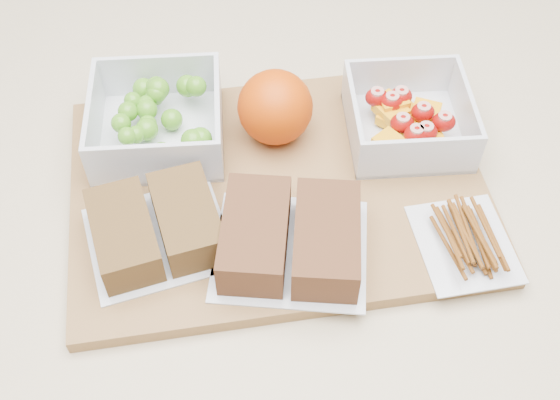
# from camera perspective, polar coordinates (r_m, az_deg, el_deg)

# --- Properties ---
(counter) EXTENTS (1.20, 0.90, 0.90)m
(counter) POSITION_cam_1_polar(r_m,az_deg,el_deg) (1.11, 0.19, -15.42)
(counter) COLOR beige
(counter) RESTS_ON ground
(cutting_board) EXTENTS (0.44, 0.34, 0.02)m
(cutting_board) POSITION_cam_1_polar(r_m,az_deg,el_deg) (0.72, -0.14, 0.95)
(cutting_board) COLOR olive
(cutting_board) RESTS_ON counter
(grape_container) EXTENTS (0.14, 0.14, 0.06)m
(grape_container) POSITION_cam_1_polar(r_m,az_deg,el_deg) (0.76, -9.79, 6.49)
(grape_container) COLOR silver
(grape_container) RESTS_ON cutting_board
(fruit_container) EXTENTS (0.13, 0.13, 0.05)m
(fruit_container) POSITION_cam_1_polar(r_m,az_deg,el_deg) (0.76, 10.34, 6.43)
(fruit_container) COLOR silver
(fruit_container) RESTS_ON cutting_board
(orange) EXTENTS (0.08, 0.08, 0.08)m
(orange) POSITION_cam_1_polar(r_m,az_deg,el_deg) (0.74, -0.40, 7.55)
(orange) COLOR #D34404
(orange) RESTS_ON cutting_board
(sandwich_bag_left) EXTENTS (0.16, 0.14, 0.04)m
(sandwich_bag_left) POSITION_cam_1_polar(r_m,az_deg,el_deg) (0.67, -10.05, -2.19)
(sandwich_bag_left) COLOR silver
(sandwich_bag_left) RESTS_ON cutting_board
(sandwich_bag_center) EXTENTS (0.16, 0.15, 0.04)m
(sandwich_bag_center) POSITION_cam_1_polar(r_m,az_deg,el_deg) (0.65, 0.87, -3.09)
(sandwich_bag_center) COLOR silver
(sandwich_bag_center) RESTS_ON cutting_board
(pretzel_bag) EXTENTS (0.10, 0.11, 0.02)m
(pretzel_bag) POSITION_cam_1_polar(r_m,az_deg,el_deg) (0.68, 14.90, -2.96)
(pretzel_bag) COLOR silver
(pretzel_bag) RESTS_ON cutting_board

